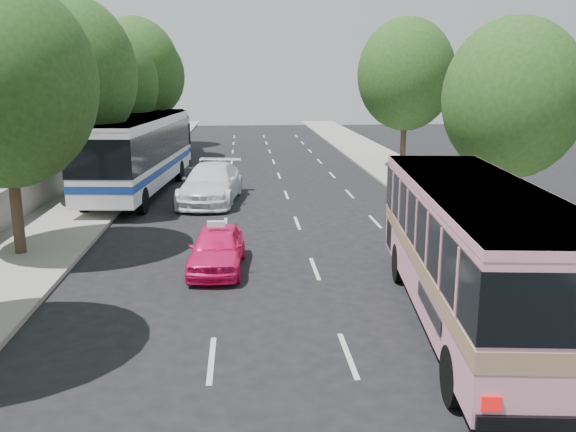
{
  "coord_description": "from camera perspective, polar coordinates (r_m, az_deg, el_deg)",
  "views": [
    {
      "loc": [
        -1.19,
        -13.87,
        5.83
      ],
      "look_at": [
        0.2,
        4.39,
        1.6
      ],
      "focal_mm": 38.0,
      "sensor_mm": 36.0,
      "label": 1
    }
  ],
  "objects": [
    {
      "name": "sidewalk_right",
      "position": [
        35.7,
        11.48,
        3.45
      ],
      "size": [
        4.0,
        90.0,
        0.12
      ],
      "primitive_type": "cube",
      "color": "#9E998E",
      "rests_on": "ground"
    },
    {
      "name": "tree_left_f",
      "position": [
        52.34,
        -12.85,
        12.88
      ],
      "size": [
        5.88,
        5.88,
        9.16
      ],
      "color": "#38281E",
      "rests_on": "ground"
    },
    {
      "name": "taxi_roof_sign",
      "position": [
        18.59,
        -6.73,
        -0.75
      ],
      "size": [
        0.56,
        0.21,
        0.18
      ],
      "primitive_type": "cube",
      "rotation": [
        0.0,
        0.0,
        -0.06
      ],
      "color": "silver",
      "rests_on": "pink_taxi"
    },
    {
      "name": "tree_right_far",
      "position": [
        39.18,
        11.14,
        13.21
      ],
      "size": [
        6.0,
        6.0,
        9.35
      ],
      "color": "#38281E",
      "rests_on": "ground"
    },
    {
      "name": "tree_left_d",
      "position": [
        36.55,
        -16.31,
        12.2
      ],
      "size": [
        5.52,
        5.52,
        8.6
      ],
      "color": "#38281E",
      "rests_on": "ground"
    },
    {
      "name": "sidewalk_left",
      "position": [
        35.12,
        -16.33,
        3.05
      ],
      "size": [
        4.0,
        90.0,
        0.15
      ],
      "primitive_type": "cube",
      "color": "#9E998E",
      "rests_on": "ground"
    },
    {
      "name": "low_wall",
      "position": [
        35.42,
        -19.27,
        4.28
      ],
      "size": [
        0.3,
        90.0,
        1.5
      ],
      "primitive_type": "cube",
      "color": "#9E998E",
      "rests_on": "sidewalk_left"
    },
    {
      "name": "pink_taxi",
      "position": [
        18.79,
        -6.67,
        -3.01
      ],
      "size": [
        1.82,
        4.04,
        1.35
      ],
      "primitive_type": "imported",
      "rotation": [
        0.0,
        0.0,
        -0.06
      ],
      "color": "#FF166D",
      "rests_on": "ground"
    },
    {
      "name": "tour_coach_front",
      "position": [
        31.18,
        -13.84,
        6.15
      ],
      "size": [
        3.9,
        12.99,
        3.83
      ],
      "rotation": [
        0.0,
        0.0,
        -0.09
      ],
      "color": "white",
      "rests_on": "ground"
    },
    {
      "name": "white_pickup",
      "position": [
        28.84,
        -7.21,
        3.04
      ],
      "size": [
        3.22,
        6.36,
        1.77
      ],
      "primitive_type": "imported",
      "rotation": [
        0.0,
        0.0,
        -0.13
      ],
      "color": "white",
      "rests_on": "ground"
    },
    {
      "name": "tour_coach_rear",
      "position": [
        45.31,
        -10.92,
        7.84
      ],
      "size": [
        3.65,
        10.93,
        3.21
      ],
      "rotation": [
        0.0,
        0.0,
        0.13
      ],
      "color": "white",
      "rests_on": "ground"
    },
    {
      "name": "ground",
      "position": [
        15.09,
        0.52,
        -9.72
      ],
      "size": [
        120.0,
        120.0,
        0.0
      ],
      "primitive_type": "plane",
      "color": "black",
      "rests_on": "ground"
    },
    {
      "name": "tree_left_c",
      "position": [
        28.79,
        -19.83,
        12.85
      ],
      "size": [
        6.0,
        6.0,
        9.35
      ],
      "color": "#38281E",
      "rests_on": "ground"
    },
    {
      "name": "tree_left_e",
      "position": [
        44.41,
        -14.12,
        13.41
      ],
      "size": [
        6.3,
        6.3,
        9.82
      ],
      "color": "#38281E",
      "rests_on": "ground"
    },
    {
      "name": "pink_bus",
      "position": [
        14.74,
        16.99,
        -2.18
      ],
      "size": [
        3.85,
        10.88,
        3.4
      ],
      "rotation": [
        0.0,
        0.0,
        -0.11
      ],
      "color": "pink",
      "rests_on": "ground"
    },
    {
      "name": "tree_left_b",
      "position": [
        21.09,
        -24.97,
        11.8
      ],
      "size": [
        5.7,
        5.7,
        8.88
      ],
      "color": "#38281E",
      "rests_on": "ground"
    },
    {
      "name": "tree_right_near",
      "position": [
        23.99,
        20.57,
        10.71
      ],
      "size": [
        5.1,
        5.1,
        7.95
      ],
      "color": "#38281E",
      "rests_on": "ground"
    }
  ]
}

